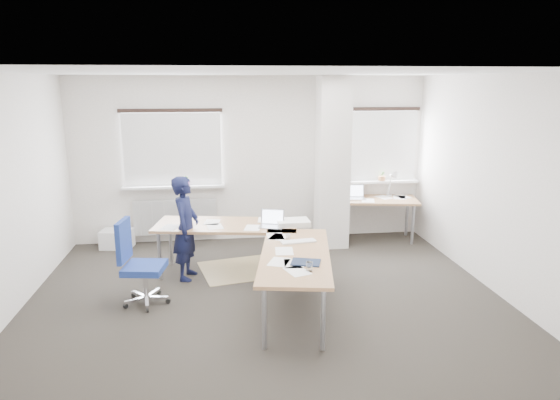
{
  "coord_description": "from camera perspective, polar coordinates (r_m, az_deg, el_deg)",
  "views": [
    {
      "loc": [
        -0.58,
        -5.94,
        2.7
      ],
      "look_at": [
        0.3,
        0.9,
        1.06
      ],
      "focal_mm": 32.0,
      "sensor_mm": 36.0,
      "label": 1
    }
  ],
  "objects": [
    {
      "name": "room_shell",
      "position": [
        6.51,
        -0.54,
        5.0
      ],
      "size": [
        6.04,
        5.04,
        2.82
      ],
      "color": "beige",
      "rests_on": "ground"
    },
    {
      "name": "task_chair",
      "position": [
        6.46,
        -15.48,
        -8.9
      ],
      "size": [
        0.59,
        0.58,
        1.08
      ],
      "rotation": [
        0.0,
        0.0,
        -0.16
      ],
      "color": "navy",
      "rests_on": "ground"
    },
    {
      "name": "floor_mat",
      "position": [
        7.45,
        -4.3,
        -7.87
      ],
      "size": [
        1.36,
        1.22,
        0.01
      ],
      "primitive_type": "cube",
      "rotation": [
        0.0,
        0.0,
        0.21
      ],
      "color": "#907A4E",
      "rests_on": "ground"
    },
    {
      "name": "desk_main",
      "position": [
        6.51,
        -2.1,
        -4.57
      ],
      "size": [
        2.4,
        2.98,
        0.96
      ],
      "rotation": [
        0.0,
        0.0,
        -0.17
      ],
      "color": "brown",
      "rests_on": "ground"
    },
    {
      "name": "white_crate",
      "position": [
        8.75,
        -18.12,
        -4.24
      ],
      "size": [
        0.55,
        0.42,
        0.3
      ],
      "primitive_type": "cube",
      "rotation": [
        0.0,
        0.0,
        -0.15
      ],
      "color": "white",
      "rests_on": "ground"
    },
    {
      "name": "person",
      "position": [
        7.02,
        -10.7,
        -3.16
      ],
      "size": [
        0.45,
        0.59,
        1.46
      ],
      "primitive_type": "imported",
      "rotation": [
        0.0,
        0.0,
        1.37
      ],
      "color": "black",
      "rests_on": "ground"
    },
    {
      "name": "desk_side",
      "position": [
        8.77,
        10.89,
        -0.13
      ],
      "size": [
        1.5,
        0.93,
        1.22
      ],
      "rotation": [
        0.0,
        0.0,
        -0.17
      ],
      "color": "brown",
      "rests_on": "ground"
    },
    {
      "name": "ground",
      "position": [
        6.55,
        -1.64,
        -10.93
      ],
      "size": [
        6.0,
        6.0,
        0.0
      ],
      "primitive_type": "plane",
      "color": "black",
      "rests_on": "ground"
    }
  ]
}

